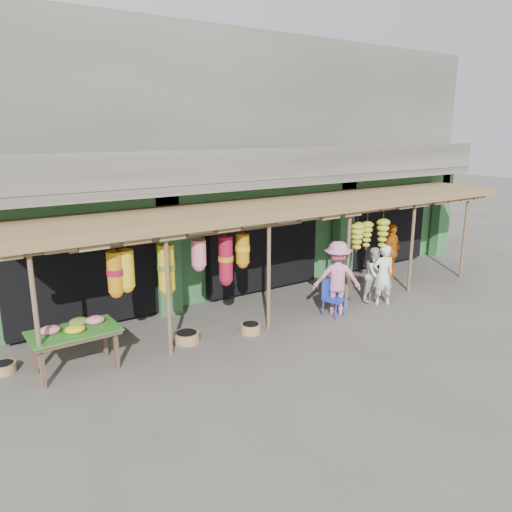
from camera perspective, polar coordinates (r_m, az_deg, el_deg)
ground at (r=12.90m, az=6.37°, el=-6.48°), size 80.00×80.00×0.00m
building at (r=16.11m, az=-4.76°, el=10.01°), size 16.40×6.80×7.00m
awning at (r=12.73m, az=3.80°, el=5.27°), size 14.00×2.70×2.79m
flower_table at (r=10.23m, az=-20.05°, el=-8.17°), size 1.66×0.99×0.99m
blue_chair at (r=12.63m, az=8.60°, el=-4.50°), size 0.54×0.55×0.93m
basket_left at (r=10.97m, az=-26.85°, el=-11.33°), size 0.59×0.59×0.19m
basket_mid at (r=11.22m, az=-7.92°, el=-9.18°), size 0.62×0.62×0.22m
basket_right at (r=11.59m, az=-0.62°, el=-8.27°), size 0.55×0.55×0.21m
person_front at (r=13.60m, az=14.32°, el=-2.12°), size 0.69×0.57×1.63m
person_right at (r=13.83m, az=13.45°, el=-2.09°), size 0.82×0.69×1.50m
person_vendor at (r=15.91m, az=15.19°, el=0.46°), size 1.13×0.74×1.78m
person_shopper at (r=12.67m, az=9.24°, el=-2.49°), size 1.39×1.27×1.87m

